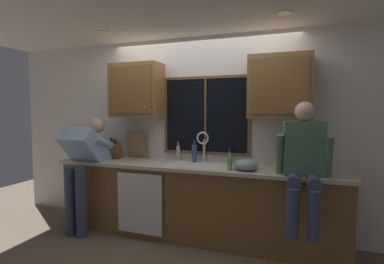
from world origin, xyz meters
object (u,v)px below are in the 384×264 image
at_px(person_sitting_on_counter, 304,159).
at_px(bottle_green_glass, 178,153).
at_px(bottle_amber_small, 230,157).
at_px(mixing_bowl, 246,165).
at_px(bottle_tall_clear, 194,153).
at_px(soap_dispenser, 230,164).
at_px(cutting_board, 136,145).
at_px(person_standing, 84,161).
at_px(knife_block, 116,151).

height_order(person_sitting_on_counter, bottle_green_glass, person_sitting_on_counter).
xyz_separation_m(bottle_green_glass, bottle_amber_small, (0.71, -0.04, -0.02)).
xyz_separation_m(mixing_bowl, bottle_tall_clear, (-0.71, 0.28, 0.06)).
height_order(soap_dispenser, bottle_tall_clear, bottle_tall_clear).
height_order(cutting_board, bottle_amber_small, cutting_board).
bearing_deg(soap_dispenser, bottle_amber_small, 102.10).
bearing_deg(soap_dispenser, bottle_tall_clear, 147.47).
relative_size(person_standing, bottle_green_glass, 5.81).
relative_size(person_sitting_on_counter, bottle_amber_small, 6.15).
bearing_deg(bottle_tall_clear, person_standing, -161.89).
distance_m(person_standing, bottle_tall_clear, 1.45).
height_order(cutting_board, mixing_bowl, cutting_board).
bearing_deg(person_standing, knife_block, 54.25).
xyz_separation_m(person_sitting_on_counter, soap_dispenser, (-0.77, 0.09, -0.11)).
bearing_deg(bottle_green_glass, mixing_bowl, -19.75).
xyz_separation_m(mixing_bowl, bottle_amber_small, (-0.25, 0.31, 0.02)).
relative_size(bottle_green_glass, bottle_tall_clear, 0.87).
bearing_deg(mixing_bowl, cutting_board, 168.58).
distance_m(person_sitting_on_counter, soap_dispenser, 0.78).
distance_m(soap_dispenser, bottle_amber_small, 0.38).
xyz_separation_m(person_sitting_on_counter, bottle_green_glass, (-1.56, 0.51, -0.08)).
bearing_deg(cutting_board, person_sitting_on_counter, -12.39).
bearing_deg(person_sitting_on_counter, soap_dispenser, 173.03).
distance_m(knife_block, mixing_bowl, 1.84).
bearing_deg(person_standing, bottle_amber_small, 14.57).
height_order(person_standing, bottle_green_glass, person_standing).
xyz_separation_m(cutting_board, mixing_bowl, (1.59, -0.32, -0.13)).
bearing_deg(bottle_amber_small, mixing_bowl, -50.37).
height_order(soap_dispenser, bottle_amber_small, bottle_amber_small).
xyz_separation_m(person_sitting_on_counter, cutting_board, (-2.19, 0.48, 0.01)).
height_order(person_sitting_on_counter, soap_dispenser, person_sitting_on_counter).
bearing_deg(mixing_bowl, person_sitting_on_counter, -14.94).
distance_m(person_sitting_on_counter, cutting_board, 2.24).
bearing_deg(soap_dispenser, person_standing, -176.87).
xyz_separation_m(knife_block, mixing_bowl, (1.83, -0.18, -0.05)).
relative_size(person_standing, bottle_tall_clear, 5.05).
bearing_deg(bottle_amber_small, bottle_green_glass, 176.79).
distance_m(bottle_green_glass, bottle_tall_clear, 0.26).
bearing_deg(cutting_board, bottle_amber_small, -0.63).
height_order(person_sitting_on_counter, cutting_board, person_sitting_on_counter).
distance_m(mixing_bowl, soap_dispenser, 0.19).
xyz_separation_m(mixing_bowl, bottle_green_glass, (-0.96, 0.35, 0.04)).
xyz_separation_m(knife_block, bottle_tall_clear, (1.12, 0.10, 0.01)).
distance_m(person_standing, cutting_board, 0.72).
bearing_deg(mixing_bowl, person_standing, -175.35).
bearing_deg(knife_block, bottle_green_glass, 10.73).
distance_m(person_sitting_on_counter, knife_block, 2.45).
bearing_deg(bottle_tall_clear, cutting_board, 177.23).
distance_m(knife_block, cutting_board, 0.29).
relative_size(bottle_green_glass, bottle_amber_small, 1.25).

